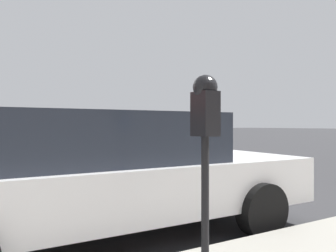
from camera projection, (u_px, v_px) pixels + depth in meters
The scene contains 3 objects.
ground_plane at pixel (89, 215), 4.75m from camera, with size 220.00×220.00×0.00m, color #333335.
parking_meter at pixel (205, 122), 2.49m from camera, with size 0.21×0.19×1.52m.
car_white at pixel (105, 171), 3.85m from camera, with size 2.14×4.88×1.45m.
Camera 1 is at (-4.68, 1.37, 1.31)m, focal length 35.00 mm.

